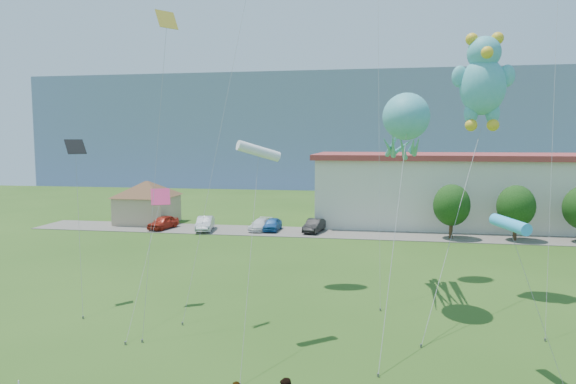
% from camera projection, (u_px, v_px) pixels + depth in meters
% --- Properties ---
extents(parking_strip, '(70.00, 6.00, 0.06)m').
position_uv_depth(parking_strip, '(350.00, 234.00, 53.71)').
color(parking_strip, '#59544C').
rests_on(parking_strip, ground).
extents(hill_ridge, '(160.00, 50.00, 25.00)m').
position_uv_depth(hill_ridge, '(367.00, 130.00, 135.77)').
color(hill_ridge, gray).
rests_on(hill_ridge, ground).
extents(pavilion, '(9.20, 9.20, 5.00)m').
position_uv_depth(pavilion, '(147.00, 198.00, 60.42)').
color(pavilion, tan).
rests_on(pavilion, ground).
extents(tree_near, '(3.60, 3.60, 5.47)m').
position_uv_depth(tree_near, '(452.00, 205.00, 50.70)').
color(tree_near, '#3F2B19').
rests_on(tree_near, ground).
extents(tree_mid, '(3.60, 3.60, 5.47)m').
position_uv_depth(tree_mid, '(516.00, 206.00, 49.68)').
color(tree_mid, '#3F2B19').
rests_on(tree_mid, ground).
extents(parked_car_red, '(2.52, 4.48, 1.44)m').
position_uv_depth(parked_car_red, '(163.00, 222.00, 56.43)').
color(parked_car_red, '#A22214').
rests_on(parked_car_red, parking_strip).
extents(parked_car_silver, '(2.44, 4.75, 1.49)m').
position_uv_depth(parked_car_silver, '(205.00, 224.00, 55.39)').
color(parked_car_silver, '#ADAEB4').
rests_on(parked_car_silver, parking_strip).
extents(parked_car_white, '(2.16, 4.36, 1.22)m').
position_uv_depth(parked_car_white, '(260.00, 225.00, 55.53)').
color(parked_car_white, silver).
rests_on(parked_car_white, parking_strip).
extents(parked_car_blue, '(1.66, 3.98, 1.35)m').
position_uv_depth(parked_car_blue, '(272.00, 224.00, 55.34)').
color(parked_car_blue, '#1C549C').
rests_on(parked_car_blue, parking_strip).
extents(parked_car_black, '(2.16, 4.39, 1.39)m').
position_uv_depth(parked_car_black, '(314.00, 226.00, 54.43)').
color(parked_car_black, black).
rests_on(parked_car_black, parking_strip).
extents(octopus_kite, '(2.77, 15.18, 12.47)m').
position_uv_depth(octopus_kite, '(405.00, 128.00, 30.05)').
color(octopus_kite, teal).
rests_on(octopus_kite, ground).
extents(teddy_bear_kite, '(6.19, 11.18, 16.44)m').
position_uv_depth(teddy_bear_kite, '(483.00, 79.00, 31.98)').
color(teddy_bear_kite, teal).
rests_on(teddy_bear_kite, ground).
extents(small_kite_cyan, '(2.36, 2.33, 6.83)m').
position_uv_depth(small_kite_cyan, '(510.00, 225.00, 20.87)').
color(small_kite_cyan, '#36B5F5').
rests_on(small_kite_cyan, ground).
extents(small_kite_pink, '(1.58, 7.18, 6.88)m').
position_uv_depth(small_kite_pink, '(158.00, 209.00, 29.96)').
color(small_kite_pink, '#E3326B').
rests_on(small_kite_pink, ground).
extents(small_kite_yellow, '(1.29, 4.65, 16.61)m').
position_uv_depth(small_kite_yellow, '(164.00, 59.00, 26.89)').
color(small_kite_yellow, gold).
rests_on(small_kite_yellow, ground).
extents(small_kite_white, '(0.76, 6.71, 9.71)m').
position_uv_depth(small_kite_white, '(258.00, 153.00, 24.99)').
color(small_kite_white, white).
rests_on(small_kite_white, ground).
extents(small_kite_black, '(2.76, 3.92, 9.85)m').
position_uv_depth(small_kite_black, '(76.00, 163.00, 30.55)').
color(small_kite_black, black).
rests_on(small_kite_black, ground).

